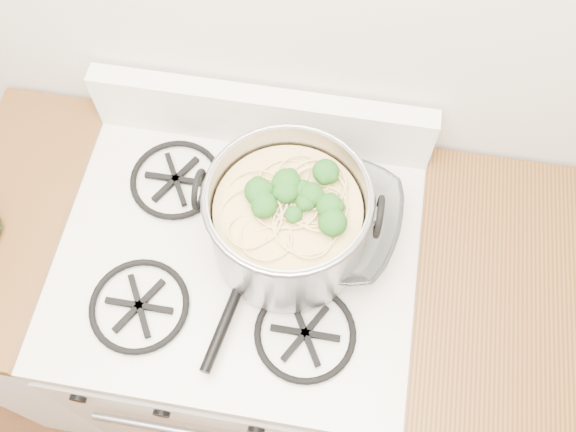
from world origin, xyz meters
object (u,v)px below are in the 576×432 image
(gas_range, at_px, (249,322))
(spatula, at_px, (252,255))
(stock_pot, at_px, (288,222))
(glass_bowl, at_px, (327,225))

(gas_range, height_order, spatula, spatula)
(gas_range, relative_size, stock_pot, 2.64)
(stock_pot, bearing_deg, spatula, -145.85)
(glass_bowl, bearing_deg, gas_range, -154.95)
(spatula, bearing_deg, glass_bowl, 42.55)
(glass_bowl, bearing_deg, stock_pot, -148.21)
(stock_pot, xyz_separation_m, spatula, (-0.07, -0.05, -0.09))
(stock_pot, height_order, spatula, stock_pot)
(spatula, bearing_deg, stock_pot, 43.79)
(stock_pot, relative_size, spatula, 1.13)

